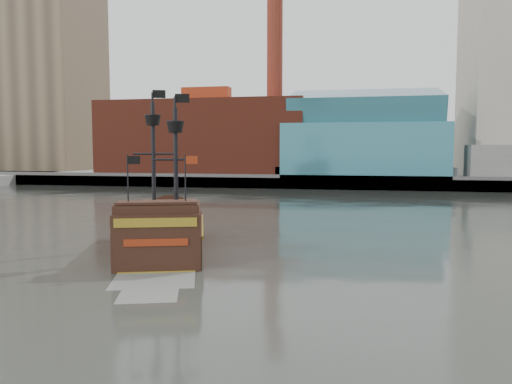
# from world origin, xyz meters

# --- Properties ---
(ground) EXTENTS (400.00, 400.00, 0.00)m
(ground) POSITION_xyz_m (0.00, 0.00, 0.00)
(ground) COLOR #282A25
(ground) RESTS_ON ground
(promenade_far) EXTENTS (220.00, 60.00, 2.00)m
(promenade_far) POSITION_xyz_m (0.00, 92.00, 1.00)
(promenade_far) COLOR slate
(promenade_far) RESTS_ON ground
(seawall) EXTENTS (220.00, 1.00, 2.60)m
(seawall) POSITION_xyz_m (0.00, 62.50, 1.30)
(seawall) COLOR #4C4C49
(seawall) RESTS_ON ground
(skyline) EXTENTS (149.00, 45.00, 62.00)m
(skyline) POSITION_xyz_m (5.21, 84.56, 24.55)
(skyline) COLOR brown
(skyline) RESTS_ON promenade_far
(pirate_ship) EXTENTS (9.70, 17.14, 12.31)m
(pirate_ship) POSITION_xyz_m (-4.09, 4.50, 1.12)
(pirate_ship) COLOR black
(pirate_ship) RESTS_ON ground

